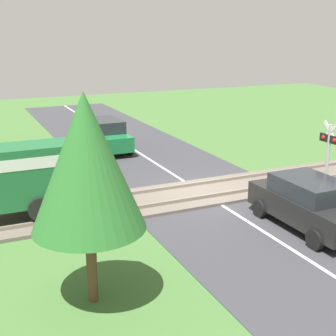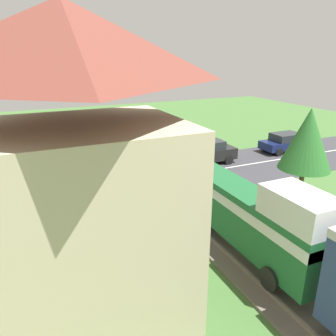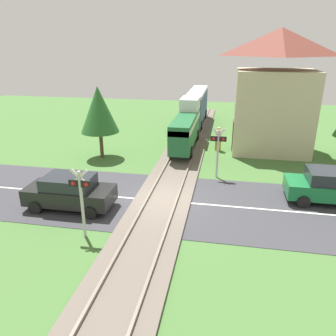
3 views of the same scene
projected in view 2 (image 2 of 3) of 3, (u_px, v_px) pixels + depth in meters
The scene contains 11 objects.
ground_plane at pixel (158, 179), 19.56m from camera, with size 60.00×60.00×0.00m, color #426B33.
road_surface at pixel (158, 179), 19.56m from camera, with size 48.00×6.40×0.02m.
track_bed at pixel (158, 178), 19.54m from camera, with size 2.80×48.00×0.24m.
car_near_crossing at pixel (206, 152), 22.12m from camera, with size 4.07×1.89×1.60m.
car_far_side at pixel (8, 199), 14.93m from camera, with size 4.16×1.99×1.63m.
car_behind_queue at pixel (285, 142), 24.88m from camera, with size 3.90×1.79×1.42m.
crossing_signal_west_approach at pixel (170, 132), 23.00m from camera, with size 0.90×0.18×2.92m.
crossing_signal_east_approach at pixel (138, 176), 14.88m from camera, with size 0.90×0.18×2.92m.
station_building at pixel (79, 190), 7.93m from camera, with size 5.56×4.22×8.24m.
pedestrian_by_station at pixel (194, 256), 10.88m from camera, with size 0.43×0.43×1.74m.
tree_roadside_hedge at pixel (307, 139), 15.60m from camera, with size 2.49×2.49×4.76m.
Camera 2 is at (6.96, 16.85, 7.17)m, focal length 35.00 mm.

